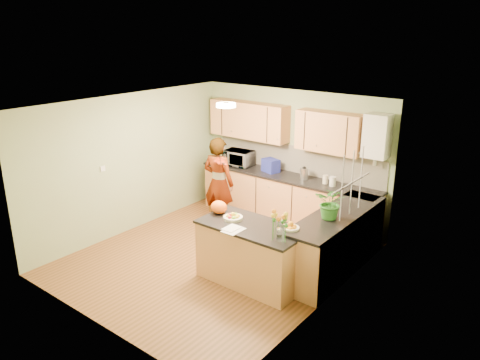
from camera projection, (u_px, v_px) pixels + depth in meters
The scene contains 28 objects.
floor at pixel (216, 258), 7.62m from camera, with size 4.50×4.50×0.00m, color brown.
ceiling at pixel (213, 105), 6.83m from camera, with size 4.00×4.50×0.02m, color white.
wall_back at pixel (292, 156), 8.91m from camera, with size 4.00×0.02×2.50m, color gray.
wall_front at pixel (90, 234), 5.54m from camera, with size 4.00×0.02×2.50m, color gray.
wall_left at pixel (130, 163), 8.39m from camera, with size 0.02×4.50×2.50m, color gray.
wall_right at pixel (331, 217), 6.06m from camera, with size 0.02×4.50×2.50m, color gray.
back_counter at pixel (286, 199), 8.87m from camera, with size 3.64×0.62×0.94m.
right_counter at pixel (336, 242), 7.11m from camera, with size 0.62×2.24×0.94m.
splashback at pixel (296, 159), 8.86m from camera, with size 3.60×0.02×0.52m, color silver.
upper_cabinets at pixel (280, 125), 8.70m from camera, with size 3.20×0.34×0.70m.
boiler at pixel (377, 136), 7.59m from camera, with size 0.40×0.30×0.86m.
window_right at pixel (352, 183), 6.42m from camera, with size 0.01×1.30×1.05m.
light_switch at pixel (103, 169), 7.92m from camera, with size 0.02×0.09×0.09m, color white.
ceiling_lamp at pixel (226, 105), 7.07m from camera, with size 0.30×0.30×0.07m.
peninsula_island at pixel (252, 253), 6.81m from camera, with size 1.57×0.80×0.90m.
fruit_dish at pixel (233, 217), 6.86m from camera, with size 0.29×0.29×0.10m.
orange_bowl at pixel (291, 228), 6.44m from camera, with size 0.24×0.24×0.14m.
flower_vase at pixel (281, 219), 6.09m from camera, with size 0.25×0.25×0.47m.
orange_bag at pixel (219, 207), 7.06m from camera, with size 0.26×0.22×0.20m, color #FF6315.
papers at pixel (234, 230), 6.50m from camera, with size 0.23×0.31×0.01m, color white.
violinist at pixel (219, 183), 8.58m from camera, with size 0.63×0.41×1.72m, color #E7B48D.
violin at pixel (219, 160), 8.14m from camera, with size 0.64×0.26×0.13m, color #511405, non-canonical shape.
microwave at pixel (239, 158), 9.33m from camera, with size 0.56×0.38×0.31m, color white.
blue_box at pixel (271, 165), 8.93m from camera, with size 0.31×0.23×0.25m, color navy.
kettle at pixel (304, 173), 8.50m from camera, with size 0.15×0.15×0.28m.
jar_cream at pixel (325, 179), 8.27m from camera, with size 0.10×0.10×0.15m, color beige.
jar_white at pixel (333, 181), 8.14m from camera, with size 0.11×0.11×0.17m, color white.
potted_plant at pixel (332, 203), 6.70m from camera, with size 0.45×0.39×0.49m, color #2E7326.
Camera 1 is at (4.52, -5.14, 3.61)m, focal length 35.00 mm.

